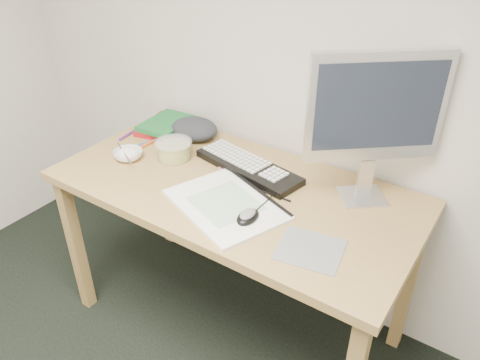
% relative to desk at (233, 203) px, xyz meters
% --- Properties ---
extents(desk, '(1.40, 0.70, 0.75)m').
position_rel_desk_xyz_m(desk, '(0.00, 0.00, 0.00)').
color(desk, '#A2804A').
rests_on(desk, ground).
extents(mousepad, '(0.23, 0.21, 0.00)m').
position_rel_desk_xyz_m(mousepad, '(0.41, -0.17, 0.08)').
color(mousepad, gray).
rests_on(mousepad, desk).
extents(sketchpad, '(0.49, 0.42, 0.01)m').
position_rel_desk_xyz_m(sketchpad, '(0.05, -0.13, 0.09)').
color(sketchpad, white).
rests_on(sketchpad, desk).
extents(keyboard, '(0.49, 0.24, 0.03)m').
position_rel_desk_xyz_m(keyboard, '(-0.02, 0.13, 0.10)').
color(keyboard, black).
rests_on(keyboard, desk).
extents(monitor, '(0.38, 0.32, 0.54)m').
position_rel_desk_xyz_m(monitor, '(0.44, 0.20, 0.42)').
color(monitor, silver).
rests_on(monitor, desk).
extents(mouse, '(0.07, 0.11, 0.03)m').
position_rel_desk_xyz_m(mouse, '(0.17, -0.16, 0.11)').
color(mouse, black).
rests_on(mouse, sketchpad).
extents(rice_bowl, '(0.13, 0.13, 0.04)m').
position_rel_desk_xyz_m(rice_bowl, '(-0.48, -0.07, 0.10)').
color(rice_bowl, silver).
rests_on(rice_bowl, desk).
extents(chopsticks, '(0.19, 0.11, 0.02)m').
position_rel_desk_xyz_m(chopsticks, '(-0.48, -0.09, 0.12)').
color(chopsticks, '#ACACAE').
rests_on(chopsticks, rice_bowl).
extents(fruit_tub, '(0.15, 0.15, 0.07)m').
position_rel_desk_xyz_m(fruit_tub, '(-0.33, 0.04, 0.12)').
color(fruit_tub, '#DEB64E').
rests_on(fruit_tub, desk).
extents(book_red, '(0.24, 0.29, 0.03)m').
position_rel_desk_xyz_m(book_red, '(-0.55, 0.23, 0.09)').
color(book_red, maroon).
rests_on(book_red, desk).
extents(book_green, '(0.20, 0.26, 0.02)m').
position_rel_desk_xyz_m(book_green, '(-0.53, 0.22, 0.12)').
color(book_green, '#19652E').
rests_on(book_green, book_red).
extents(cloth_lump, '(0.22, 0.19, 0.08)m').
position_rel_desk_xyz_m(cloth_lump, '(-0.38, 0.24, 0.12)').
color(cloth_lump, '#292C32').
rests_on(cloth_lump, desk).
extents(pencil_pink, '(0.17, 0.07, 0.01)m').
position_rel_desk_xyz_m(pencil_pink, '(-0.04, 0.04, 0.09)').
color(pencil_pink, '#CF679C').
rests_on(pencil_pink, desk).
extents(pencil_tan, '(0.14, 0.10, 0.01)m').
position_rel_desk_xyz_m(pencil_tan, '(0.03, 0.01, 0.09)').
color(pencil_tan, tan).
rests_on(pencil_tan, desk).
extents(pencil_black, '(0.20, 0.01, 0.01)m').
position_rel_desk_xyz_m(pencil_black, '(0.14, 0.02, 0.09)').
color(pencil_black, black).
rests_on(pencil_black, desk).
extents(marker_blue, '(0.05, 0.14, 0.01)m').
position_rel_desk_xyz_m(marker_blue, '(-0.52, 0.04, 0.09)').
color(marker_blue, '#2049B1').
rests_on(marker_blue, desk).
extents(marker_orange, '(0.02, 0.14, 0.01)m').
position_rel_desk_xyz_m(marker_orange, '(-0.50, 0.05, 0.09)').
color(marker_orange, '#D75919').
rests_on(marker_orange, desk).
extents(marker_purple, '(0.03, 0.13, 0.01)m').
position_rel_desk_xyz_m(marker_purple, '(-0.64, 0.08, 0.09)').
color(marker_purple, '#5B2382').
rests_on(marker_purple, desk).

